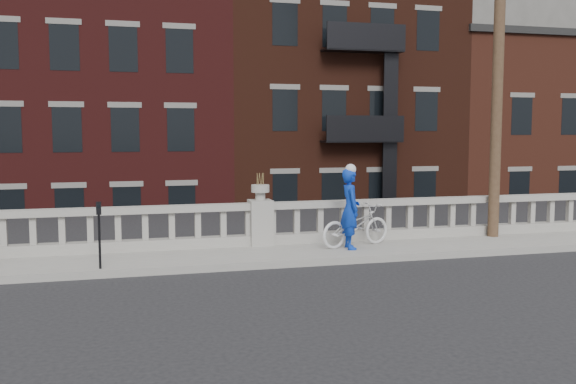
% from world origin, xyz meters
% --- Properties ---
extents(ground, '(120.00, 120.00, 0.00)m').
position_xyz_m(ground, '(0.00, 0.00, 0.00)').
color(ground, black).
rests_on(ground, ground).
extents(sidewalk, '(32.00, 2.20, 0.15)m').
position_xyz_m(sidewalk, '(0.00, 3.00, 0.07)').
color(sidewalk, gray).
rests_on(sidewalk, ground).
extents(balustrade, '(28.00, 0.34, 1.03)m').
position_xyz_m(balustrade, '(0.00, 3.95, 0.64)').
color(balustrade, gray).
rests_on(balustrade, sidewalk).
extents(planter_pedestal, '(0.55, 0.55, 1.76)m').
position_xyz_m(planter_pedestal, '(0.00, 3.95, 0.83)').
color(planter_pedestal, gray).
rests_on(planter_pedestal, sidewalk).
extents(lower_level, '(80.00, 44.00, 20.80)m').
position_xyz_m(lower_level, '(0.56, 23.04, 2.63)').
color(lower_level, '#605E59').
rests_on(lower_level, ground).
extents(utility_pole, '(1.60, 0.28, 10.00)m').
position_xyz_m(utility_pole, '(6.20, 3.60, 5.24)').
color(utility_pole, '#422D1E').
rests_on(utility_pole, sidewalk).
extents(parking_meter_c, '(0.10, 0.09, 1.36)m').
position_xyz_m(parking_meter_c, '(-3.72, 2.15, 1.00)').
color(parking_meter_c, black).
rests_on(parking_meter_c, sidewalk).
extents(bicycle, '(2.05, 1.22, 1.02)m').
position_xyz_m(bicycle, '(2.17, 3.19, 0.66)').
color(bicycle, silver).
rests_on(bicycle, sidewalk).
extents(cyclist, '(0.51, 0.72, 1.89)m').
position_xyz_m(cyclist, '(1.93, 2.92, 1.10)').
color(cyclist, '#0B30A9').
rests_on(cyclist, sidewalk).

